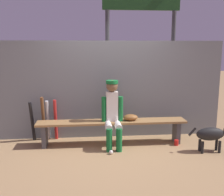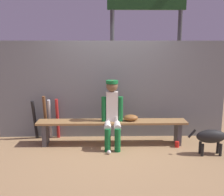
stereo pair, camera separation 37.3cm
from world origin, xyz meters
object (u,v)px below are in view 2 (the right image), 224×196
Objects in this scene: player_seated at (112,112)px; baseball at (109,152)px; baseball_glove at (131,118)px; cup_on_bench at (116,119)px; dog at (214,137)px; bat_aluminum_red at (58,119)px; cup_on_ground at (177,144)px; scoreboard at (149,10)px; bat_aluminum_black at (35,120)px; dugout_bench at (112,126)px; bat_aluminum_silver at (50,119)px; bat_wood_dark at (46,117)px.

baseball is at bearing -99.69° from player_seated.
cup_on_bench is at bearing -171.48° from baseball_glove.
bat_aluminum_red is at bearing 162.25° from dog.
bat_aluminum_red is 1.00× the size of dog.
cup_on_ground is 1.26m from cup_on_bench.
scoreboard is at bearing 112.77° from dog.
bat_aluminum_black is (-1.58, 0.43, -0.27)m from player_seated.
cup_on_bench is (-0.29, -0.04, -0.01)m from baseball_glove.
dog is (2.90, -0.93, -0.09)m from bat_aluminum_red.
scoreboard is (2.01, 1.18, 2.29)m from bat_aluminum_red.
bat_aluminum_silver is at bearing 163.95° from dugout_bench.
dog is at bearing -15.75° from bat_wood_dark.
cup_on_bench is at bearing 41.66° from player_seated.
player_seated reaches higher than cup_on_ground.
dugout_bench is 10.29× the size of baseball_glove.
player_seated is at bearing 165.74° from dog.
cup_on_ground is (0.87, -0.19, -0.48)m from baseball_glove.
baseball is 1.34m from cup_on_ground.
baseball_glove is 0.30× the size of bat_wood_dark.
bat_aluminum_silver is at bearing 167.58° from cup_on_ground.
bat_wood_dark is (-0.08, -0.04, 0.04)m from bat_aluminum_silver.
bat_aluminum_black is at bearing -153.55° from scoreboard.
bat_aluminum_silver is (-0.16, -0.00, -0.01)m from bat_aluminum_red.
bat_aluminum_red is 1.03× the size of bat_aluminum_black.
dugout_bench is at bearing 162.58° from dog.
bat_aluminum_black is at bearing 164.83° from player_seated.
bat_aluminum_silver is at bearing 8.95° from bat_aluminum_black.
player_seated is (0.00, -0.11, 0.31)m from dugout_bench.
bat_wood_dark is (-1.35, 0.32, 0.09)m from dugout_bench.
dog reaches higher than cup_on_ground.
cup_on_ground is 1.00× the size of cup_on_bench.
bat_wood_dark reaches higher than bat_aluminum_red.
bat_aluminum_black is (-0.46, -0.05, -0.01)m from bat_aluminum_red.
scoreboard reaches higher than bat_aluminum_red.
baseball_glove is at bearing 0.00° from dugout_bench.
bat_wood_dark is at bearing -151.44° from scoreboard.
player_seated is 2.77m from scoreboard.
bat_aluminum_red is (-1.12, 0.37, 0.05)m from dugout_bench.
cup_on_ground is (2.81, -0.51, -0.36)m from bat_aluminum_black.
baseball_glove is 0.33× the size of dog.
bat_aluminum_silver is at bearing 163.15° from dog.
cup_on_bench reaches higher than baseball.
baseball is 0.09× the size of dog.
bat_aluminum_red is 7.67× the size of cup_on_bench.
cup_on_bench is (0.14, 0.46, 0.49)m from baseball.
baseball is (-0.43, -0.50, -0.50)m from baseball_glove.
player_seated is 11.48× the size of cup_on_bench.
bat_aluminum_silver is (-1.28, 0.47, -0.27)m from player_seated.
player_seated is 11.48× the size of cup_on_ground.
bat_aluminum_silver is at bearing 167.38° from baseball_glove.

